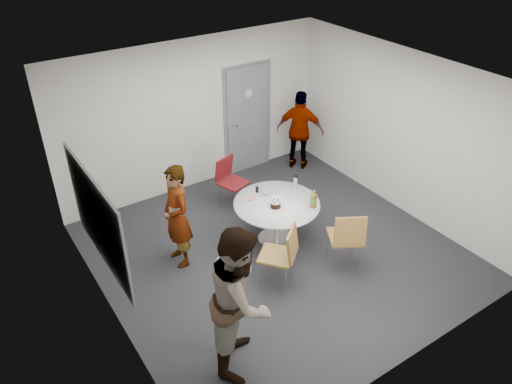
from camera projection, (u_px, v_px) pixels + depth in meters
floor at (276, 252)px, 7.62m from camera, size 5.00×5.00×0.00m
ceiling at (280, 82)px, 6.19m from camera, size 5.00×5.00×0.00m
wall_back at (194, 116)px, 8.67m from camera, size 5.00×0.00×5.00m
wall_left at (102, 236)px, 5.73m from camera, size 0.00×5.00×5.00m
wall_right at (403, 133)px, 8.09m from camera, size 0.00×5.00×5.00m
wall_front at (420, 277)px, 5.15m from camera, size 5.00×0.00×5.00m
door at (247, 119)px, 9.35m from camera, size 1.02×0.17×2.12m
whiteboard at (98, 220)px, 5.84m from camera, size 0.04×1.90×1.25m
table at (278, 208)px, 7.60m from camera, size 1.31×1.31×0.97m
chair_near_left at (284, 251)px, 6.73m from camera, size 0.65×0.65×0.94m
chair_near_right at (347, 235)px, 6.99m from camera, size 0.64×0.66×0.97m
chair_far at (229, 177)px, 8.48m from camera, size 0.54×0.57×0.89m
person_main at (177, 217)px, 7.04m from camera, size 0.39×0.59×1.59m
person_left at (241, 298)px, 5.47m from camera, size 1.12×1.15×1.86m
person_right at (300, 131)px, 9.51m from camera, size 0.89×0.94×1.56m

